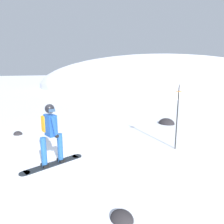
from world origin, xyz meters
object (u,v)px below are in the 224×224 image
Objects in this scene: rock_mid at (166,124)px; snowboarder_main at (51,133)px; piste_marker_near at (177,113)px; rock_small at (122,219)px; rock_dark at (18,134)px.

snowboarder_main is at bearing -100.91° from rock_mid.
piste_marker_near is (2.53, 3.08, 0.33)m from snowboarder_main.
piste_marker_near reaches higher than rock_small.
rock_mid is (4.57, 5.16, 0.00)m from rock_dark.
rock_dark is 0.90× the size of rock_small.
snowboarder_main is 4.00m from piste_marker_near.
snowboarder_main is at bearing -16.60° from rock_dark.
piste_marker_near is 5.10× the size of rock_small.
piste_marker_near reaches higher than rock_dark.
rock_mid reaches higher than rock_small.
rock_mid reaches higher than rock_dark.
piste_marker_near reaches higher than snowboarder_main.
rock_mid is at bearing 113.45° from piste_marker_near.
snowboarder_main is 3.64m from rock_dark.
snowboarder_main is 0.82× the size of piste_marker_near.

